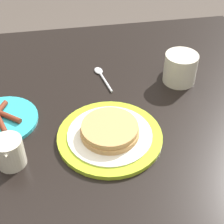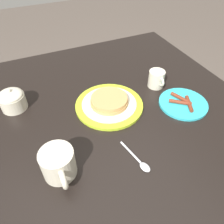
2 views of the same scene
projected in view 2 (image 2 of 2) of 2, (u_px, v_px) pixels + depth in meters
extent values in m
plane|color=#51473F|center=(111.00, 204.00, 1.35)|extent=(8.00, 8.00, 0.00)
cube|color=black|center=(110.00, 117.00, 0.82)|extent=(1.11, 1.09, 0.03)
cube|color=black|center=(1.00, 133.00, 1.27)|extent=(0.07, 0.07, 0.75)
cube|color=black|center=(144.00, 91.00, 1.56)|extent=(0.07, 0.07, 0.75)
cylinder|color=#AAC628|center=(109.00, 105.00, 0.84)|extent=(0.26, 0.26, 0.01)
cylinder|color=white|center=(109.00, 104.00, 0.83)|extent=(0.21, 0.21, 0.00)
cylinder|color=tan|center=(109.00, 102.00, 0.83)|extent=(0.14, 0.14, 0.01)
cylinder|color=tan|center=(109.00, 99.00, 0.82)|extent=(0.14, 0.14, 0.01)
cylinder|color=#2DADBC|center=(183.00, 103.00, 0.85)|extent=(0.19, 0.19, 0.01)
cylinder|color=maroon|center=(180.00, 98.00, 0.85)|extent=(0.08, 0.04, 0.01)
cylinder|color=maroon|center=(189.00, 104.00, 0.83)|extent=(0.08, 0.05, 0.01)
cylinder|color=maroon|center=(180.00, 102.00, 0.83)|extent=(0.06, 0.07, 0.01)
cylinder|color=beige|center=(58.00, 163.00, 0.60)|extent=(0.10, 0.10, 0.09)
torus|color=beige|center=(63.00, 177.00, 0.57)|extent=(0.07, 0.02, 0.07)
cylinder|color=brown|center=(56.00, 155.00, 0.58)|extent=(0.08, 0.08, 0.00)
cylinder|color=beige|center=(156.00, 79.00, 0.91)|extent=(0.07, 0.07, 0.07)
cone|color=beige|center=(153.00, 70.00, 0.92)|extent=(0.03, 0.03, 0.04)
torus|color=beige|center=(161.00, 82.00, 0.89)|extent=(0.04, 0.01, 0.04)
cylinder|color=beige|center=(13.00, 102.00, 0.82)|extent=(0.09, 0.09, 0.06)
ellipsoid|color=beige|center=(10.00, 95.00, 0.80)|extent=(0.09, 0.09, 0.03)
sphere|color=beige|center=(9.00, 91.00, 0.78)|extent=(0.02, 0.02, 0.02)
cylinder|color=silver|center=(131.00, 152.00, 0.68)|extent=(0.10, 0.03, 0.01)
ellipsoid|color=silver|center=(145.00, 167.00, 0.64)|extent=(0.04, 0.03, 0.01)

